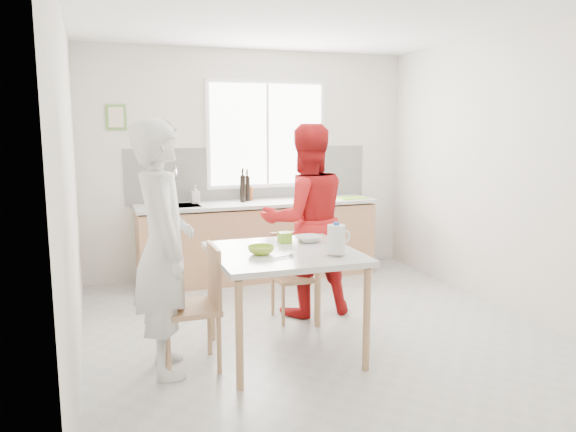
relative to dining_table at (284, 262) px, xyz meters
name	(u,v)px	position (x,y,z in m)	size (l,w,h in m)	color
ground	(321,333)	(0.46, 0.31, -0.76)	(4.50, 4.50, 0.00)	#B7B7B2
room_shell	(323,146)	(0.46, 0.31, 0.88)	(4.50, 4.50, 4.50)	silver
window	(267,134)	(0.66, 2.53, 0.94)	(1.50, 0.06, 1.30)	white
backsplash	(251,174)	(0.46, 2.55, 0.46)	(3.00, 0.02, 0.65)	white
picture_frame	(116,117)	(-1.09, 2.54, 1.14)	(0.22, 0.03, 0.28)	#619443
kitchen_counter	(258,243)	(0.45, 2.26, -0.34)	(2.84, 0.64, 1.37)	tan
dining_table	(284,262)	(0.00, 0.00, 0.00)	(1.11, 1.11, 0.85)	silver
chair_left	(198,301)	(-0.68, 0.01, -0.25)	(0.43, 0.43, 0.93)	tan
chair_far	(292,271)	(0.36, 0.81, -0.32)	(0.38, 0.38, 0.81)	tan
person_white	(163,248)	(-0.92, 0.01, 0.18)	(0.68, 0.45, 1.87)	silver
person_red	(306,220)	(0.53, 0.88, 0.15)	(0.89, 0.69, 1.83)	red
bowl_green	(261,250)	(-0.20, -0.05, 0.12)	(0.20, 0.20, 0.06)	#9AC72E
bowl_white	(308,239)	(0.30, 0.25, 0.11)	(0.21, 0.21, 0.05)	silver
milk_jug	(337,239)	(0.32, -0.28, 0.22)	(0.19, 0.13, 0.24)	white
green_box	(285,238)	(0.10, 0.28, 0.13)	(0.10, 0.10, 0.09)	#81BF2C
spoon	(283,257)	(-0.08, -0.22, 0.10)	(0.01, 0.01, 0.16)	#A5A5AA
cutting_board	(351,198)	(1.62, 2.16, 0.16)	(0.35, 0.25, 0.01)	#8AD130
wine_bottle_a	(243,188)	(0.28, 2.29, 0.32)	(0.07, 0.07, 0.32)	black
wine_bottle_b	(247,188)	(0.36, 2.37, 0.31)	(0.07, 0.07, 0.30)	black
jar_amber	(251,194)	(0.41, 2.41, 0.24)	(0.06, 0.06, 0.16)	#984E21
soap_bottle	(196,194)	(-0.26, 2.39, 0.26)	(0.09, 0.10, 0.21)	#999999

